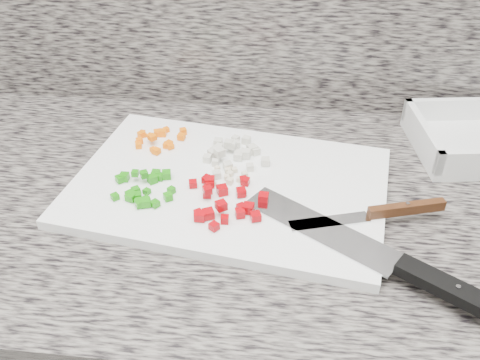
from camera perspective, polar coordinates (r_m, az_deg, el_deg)
The scene contains 9 objects.
countertop at distance 0.86m, azimuth -1.61°, elevation -2.45°, with size 3.96×0.64×0.04m, color slate.
cutting_board at distance 0.85m, azimuth -1.18°, elevation -0.65°, with size 0.49×0.33×0.02m, color white.
carrot_pile at distance 0.95m, azimuth -8.68°, elevation 4.39°, with size 0.09×0.09×0.02m.
onion_pile at distance 0.90m, azimuth -0.80°, elevation 2.99°, with size 0.11×0.13×0.02m.
green_pepper_pile at distance 0.84m, azimuth -10.18°, elevation -0.83°, with size 0.10×0.09×0.02m.
red_pepper_pile at distance 0.80m, azimuth -1.65°, elevation -2.01°, with size 0.13×0.13×0.02m.
garlic_pile at distance 0.86m, azimuth -1.10°, elevation 0.64°, with size 0.06×0.06×0.01m.
chef_knife at distance 0.73m, azimuth 17.18°, elevation -8.96°, with size 0.35×0.25×0.02m.
paring_knife at distance 0.81m, azimuth 15.44°, elevation -3.29°, with size 0.23×0.09×0.02m.
Camera 1 is at (0.10, 0.77, 1.42)m, focal length 40.00 mm.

